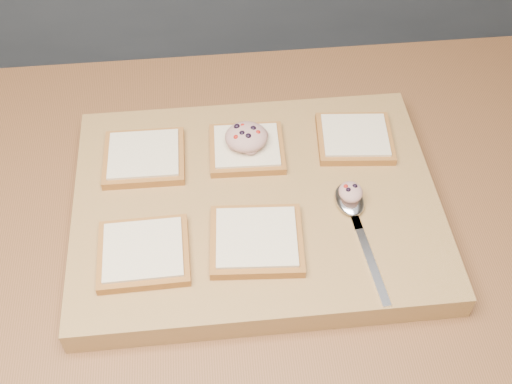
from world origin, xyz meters
The scene contains 10 objects.
island_counter centered at (0.00, 0.00, 0.45)m, with size 2.00×0.80×0.90m.
cutting_board centered at (-0.14, 0.01, 0.92)m, with size 0.52×0.40×0.04m, color #AC7E49.
bread_far_left centered at (-0.30, 0.10, 0.95)m, with size 0.12×0.11×0.02m.
bread_far_center centered at (-0.15, 0.10, 0.95)m, with size 0.12×0.11×0.02m.
bread_far_right centered at (0.02, 0.11, 0.95)m, with size 0.12×0.11×0.02m.
bread_near_left centered at (-0.30, -0.07, 0.95)m, with size 0.12×0.11×0.02m.
bread_near_center centered at (-0.15, -0.07, 0.95)m, with size 0.13×0.12×0.02m.
tuna_salad_dollop centered at (-0.15, 0.11, 0.97)m, with size 0.06×0.06×0.03m.
spoon centered at (-0.01, -0.02, 0.95)m, with size 0.05×0.21×0.01m.
spoon_salad centered at (-0.01, -0.01, 0.97)m, with size 0.03×0.04×0.02m.
Camera 1 is at (-0.20, -0.57, 1.66)m, focal length 45.00 mm.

